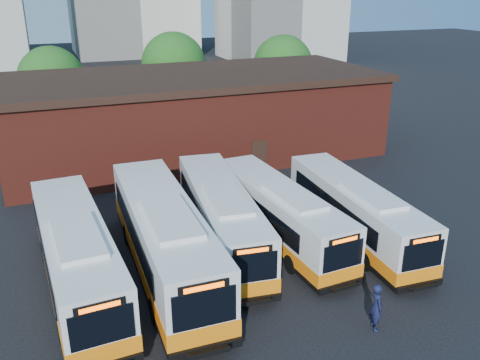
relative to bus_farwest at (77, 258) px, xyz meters
name	(u,v)px	position (x,y,z in m)	size (l,w,h in m)	color
ground	(318,277)	(10.46, -3.01, -1.55)	(220.00, 220.00, 0.00)	black
bus_farwest	(77,258)	(0.00, 0.00, 0.00)	(3.37, 12.69, 3.42)	silver
bus_west	(165,241)	(3.93, 0.00, 0.11)	(3.01, 13.54, 3.67)	silver
bus_midwest	(221,219)	(7.27, 1.58, -0.05)	(3.86, 12.35, 3.32)	silver
bus_mideast	(279,216)	(10.29, 0.97, -0.12)	(3.17, 11.75, 3.17)	silver
bus_east	(355,214)	(14.13, -0.25, -0.11)	(2.94, 11.76, 3.18)	silver
transit_worker	(377,307)	(10.64, -7.16, -0.55)	(0.73, 0.48, 2.00)	#131737
depot_building	(194,114)	(10.46, 16.98, 1.70)	(28.60, 12.60, 6.40)	maroon
tree_west	(52,79)	(0.46, 28.99, 3.09)	(6.00, 6.00, 7.65)	#382314
tree_mid	(174,64)	(12.46, 30.99, 3.53)	(6.56, 6.56, 8.36)	#382314
tree_east	(283,65)	(23.46, 27.99, 3.28)	(6.24, 6.24, 7.96)	#382314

